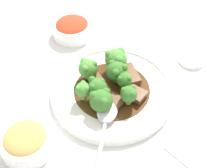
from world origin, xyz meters
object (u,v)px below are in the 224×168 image
broccoli_floret_1 (129,94)px  broccoli_floret_2 (124,80)px  beef_strip_0 (99,84)px  serving_spoon (105,121)px  main_plate (112,91)px  side_bowl_kimchi (72,28)px  broccoli_floret_0 (96,87)px  beef_strip_3 (131,76)px  broccoli_floret_6 (88,68)px  broccoli_floret_4 (116,59)px  beef_strip_2 (135,94)px  broccoli_floret_3 (116,71)px  broccoli_floret_7 (101,100)px  side_bowl_appetizer (26,141)px  beef_strip_1 (111,98)px  broccoli_floret_5 (83,90)px  sauce_dish (192,59)px

broccoli_floret_1 → broccoli_floret_2: (0.04, -0.02, -0.00)m
beef_strip_0 → serving_spoon: bearing=148.5°
main_plate → side_bowl_kimchi: side_bowl_kimchi is taller
broccoli_floret_0 → broccoli_floret_1: size_ratio=1.11×
serving_spoon → broccoli_floret_1: bearing=-83.4°
beef_strip_0 → beef_strip_3: same height
main_plate → broccoli_floret_6: size_ratio=5.40×
main_plate → broccoli_floret_4: bearing=-49.2°
beef_strip_2 → broccoli_floret_3: size_ratio=0.97×
main_plate → serving_spoon: (-0.06, 0.07, 0.02)m
broccoli_floret_3 → beef_strip_3: bearing=-116.7°
beef_strip_0 → broccoli_floret_6: (0.04, 0.00, 0.02)m
beef_strip_2 → serving_spoon: size_ratio=0.26×
beef_strip_3 → broccoli_floret_6: broccoli_floret_6 is taller
beef_strip_2 → broccoli_floret_7: broccoli_floret_7 is taller
beef_strip_0 → broccoli_floret_6: size_ratio=1.34×
main_plate → beef_strip_2: size_ratio=5.25×
side_bowl_kimchi → beef_strip_3: bearing=179.5°
broccoli_floret_6 → side_bowl_appetizer: size_ratio=0.49×
broccoli_floret_0 → broccoli_floret_7: bearing=158.8°
beef_strip_1 → side_bowl_appetizer: bearing=83.1°
broccoli_floret_4 → broccoli_floret_7: broccoli_floret_4 is taller
broccoli_floret_3 → broccoli_floret_7: bearing=118.1°
broccoli_floret_4 → broccoli_floret_5: bearing=101.0°
beef_strip_2 → serving_spoon: 0.09m
main_plate → broccoli_floret_2: size_ratio=6.24×
broccoli_floret_6 → sauce_dish: bearing=-113.9°
beef_strip_2 → side_bowl_kimchi: bearing=-6.4°
beef_strip_3 → main_plate: bearing=86.0°
broccoli_floret_4 → broccoli_floret_0: bearing=111.9°
beef_strip_0 → beef_strip_3: (-0.03, -0.07, 0.00)m
broccoli_floret_0 → side_bowl_appetizer: 0.18m
broccoli_floret_2 → broccoli_floret_3: broccoli_floret_3 is taller
beef_strip_0 → broccoli_floret_7: (-0.05, 0.03, 0.02)m
beef_strip_1 → beef_strip_3: (0.02, -0.08, 0.00)m
beef_strip_3 → broccoli_floret_5: size_ratio=1.52×
broccoli_floret_0 → broccoli_floret_6: same height
beef_strip_2 → broccoli_floret_5: 0.11m
beef_strip_2 → beef_strip_1: bearing=62.1°
beef_strip_1 → broccoli_floret_1: broccoli_floret_1 is taller
broccoli_floret_3 → broccoli_floret_4: broccoli_floret_4 is taller
beef_strip_2 → broccoli_floret_2: (0.03, 0.00, 0.02)m
sauce_dish → broccoli_floret_1: bearing=91.9°
broccoli_floret_3 → side_bowl_kimchi: bearing=-8.7°
side_bowl_kimchi → serving_spoon: bearing=156.8°
broccoli_floret_1 → side_bowl_kimchi: 0.29m
broccoli_floret_4 → side_bowl_appetizer: (-0.04, 0.26, -0.03)m
main_plate → broccoli_floret_0: bearing=83.4°
broccoli_floret_2 → sauce_dish: bearing=-98.6°
broccoli_floret_6 → side_bowl_appetizer: broccoli_floret_6 is taller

